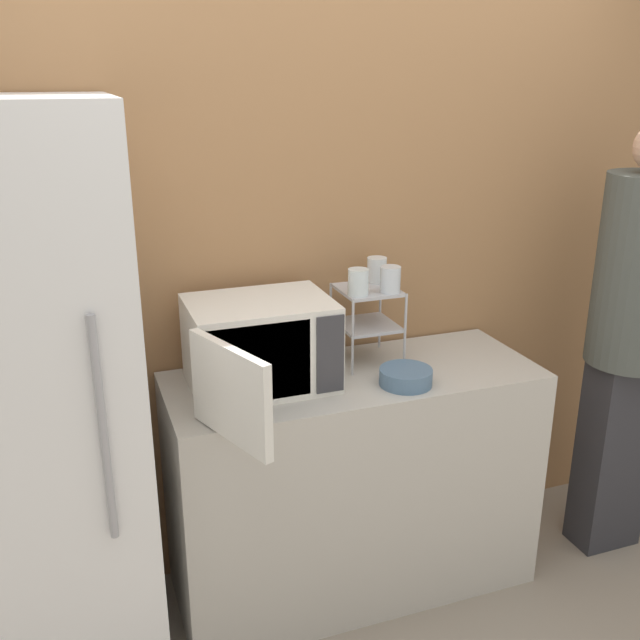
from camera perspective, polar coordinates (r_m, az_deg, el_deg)
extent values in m
plane|color=gray|center=(2.97, 4.70, -23.03)|extent=(12.00, 12.00, 0.00)
cube|color=#9E7047|center=(2.83, 0.43, 5.05)|extent=(8.00, 0.06, 2.60)
cube|color=#B7B2A8|center=(2.89, 2.63, -12.79)|extent=(1.41, 0.55, 0.92)
cube|color=silver|center=(2.54, -4.82, -1.85)|extent=(0.50, 0.37, 0.32)
cube|color=#B7B2A8|center=(2.37, -4.94, -3.49)|extent=(0.36, 0.01, 0.27)
cube|color=#333338|center=(2.43, 0.83, -2.79)|extent=(0.10, 0.01, 0.28)
cube|color=silver|center=(2.16, -7.23, -5.83)|extent=(0.16, 0.38, 0.30)
cylinder|color=#B2B2B7|center=(2.62, 2.63, -1.45)|extent=(0.01, 0.01, 0.29)
cylinder|color=#B2B2B7|center=(2.70, 6.83, -0.90)|extent=(0.01, 0.01, 0.29)
cylinder|color=#B2B2B7|center=(2.81, 0.86, 0.08)|extent=(0.01, 0.01, 0.29)
cylinder|color=#B2B2B7|center=(2.89, 4.82, 0.56)|extent=(0.01, 0.01, 0.29)
cube|color=#B2B2B7|center=(2.75, 3.78, -0.40)|extent=(0.21, 0.23, 0.01)
cube|color=#B2B2B7|center=(2.71, 3.84, 2.42)|extent=(0.21, 0.23, 0.01)
cylinder|color=silver|center=(2.61, 3.08, 3.05)|extent=(0.08, 0.08, 0.10)
cylinder|color=silver|center=(2.78, 4.57, 4.02)|extent=(0.08, 0.08, 0.10)
cylinder|color=silver|center=(2.65, 5.65, 3.25)|extent=(0.08, 0.08, 0.10)
cylinder|color=slate|center=(2.61, 6.85, -5.06)|extent=(0.11, 0.11, 0.01)
cylinder|color=slate|center=(2.60, 6.88, -4.54)|extent=(0.19, 0.19, 0.06)
cube|color=#2D2D33|center=(3.38, 22.37, -9.90)|extent=(0.28, 0.17, 0.87)
cube|color=white|center=(2.43, -21.95, -7.31)|extent=(0.65, 0.68, 1.93)
cylinder|color=#99999E|center=(2.06, -16.94, -8.54)|extent=(0.02, 0.02, 0.68)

